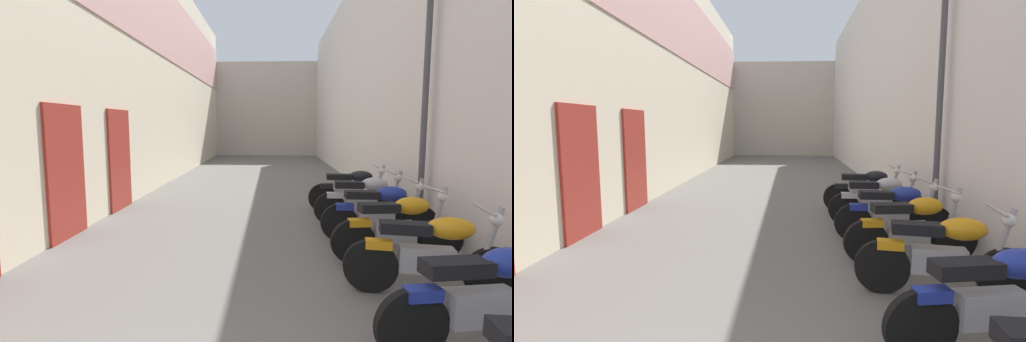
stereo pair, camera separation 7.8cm
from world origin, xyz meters
TOP-DOWN VIEW (x-y plane):
  - ground_plane at (0.00, 9.38)m, footprint 38.76×38.76m
  - building_left at (-3.22, 11.32)m, footprint 0.45×22.76m
  - building_right at (3.23, 11.38)m, footprint 0.45×22.76m
  - building_far_end at (0.00, 23.76)m, footprint 9.06×2.00m
  - motorcycle_second at (2.09, 2.55)m, footprint 1.84×0.58m
  - motorcycle_third at (2.09, 3.60)m, footprint 1.84×0.58m
  - motorcycle_fourth at (2.09, 4.69)m, footprint 1.85×0.58m
  - motorcycle_fifth at (2.09, 5.60)m, footprint 1.85×0.58m
  - motorcycle_sixth at (2.09, 6.60)m, footprint 1.85×0.58m
  - motorcycle_seventh at (2.09, 7.68)m, footprint 1.85×0.58m
  - street_lamp at (2.78, 6.03)m, footprint 0.79×0.18m

SIDE VIEW (x-z plane):
  - ground_plane at x=0.00m, z-range 0.00..0.00m
  - motorcycle_second at x=2.09m, z-range -0.02..1.02m
  - motorcycle_third at x=2.09m, z-range -0.02..1.02m
  - motorcycle_fourth at x=2.09m, z-range -0.02..1.02m
  - motorcycle_fifth at x=2.09m, z-range -0.02..1.02m
  - motorcycle_sixth at x=2.09m, z-range -0.02..1.02m
  - motorcycle_seventh at x=2.09m, z-range -0.02..1.02m
  - street_lamp at x=2.78m, z-range 0.39..4.71m
  - building_far_end at x=0.00m, z-range 0.00..5.64m
  - building_right at x=3.23m, z-range 0.00..6.58m
  - building_left at x=-3.22m, z-range 0.03..7.13m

